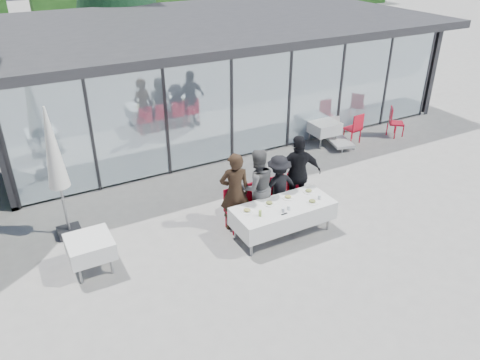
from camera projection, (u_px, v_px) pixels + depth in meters
name	position (u px, v px, depth m)	size (l,w,h in m)	color
ground	(275.00, 239.00, 10.33)	(90.00, 90.00, 0.00)	gray
pavilion	(201.00, 54.00, 16.47)	(14.80, 8.80, 3.44)	gray
dining_table	(283.00, 213.00, 10.26)	(2.26, 0.96, 0.75)	silver
diner_a	(235.00, 192.00, 10.30)	(0.68, 0.68, 1.87)	#312115
diner_chair_a	(235.00, 207.00, 10.50)	(0.44, 0.44, 0.97)	red
diner_b	(257.00, 187.00, 10.55)	(0.88, 0.88, 1.82)	#555555
diner_chair_b	(256.00, 201.00, 10.73)	(0.44, 0.44, 0.97)	red
diner_c	(278.00, 186.00, 10.86)	(0.99, 0.99, 1.54)	black
diner_chair_c	(278.00, 195.00, 10.98)	(0.44, 0.44, 0.97)	red
diner_d	(298.00, 174.00, 11.00)	(1.13, 1.13, 1.92)	black
diner_chair_d	(297.00, 189.00, 11.21)	(0.44, 0.44, 0.97)	red
plate_a	(247.00, 211.00, 9.91)	(0.26, 0.26, 0.07)	white
plate_b	(269.00, 203.00, 10.18)	(0.26, 0.26, 0.07)	white
plate_c	(288.00, 197.00, 10.41)	(0.26, 0.26, 0.07)	white
plate_d	(309.00, 191.00, 10.65)	(0.26, 0.26, 0.07)	white
plate_extra	(312.00, 201.00, 10.24)	(0.26, 0.26, 0.07)	white
juice_bottle	(260.00, 213.00, 9.74)	(0.06, 0.06, 0.14)	#98B74C
drinking_glasses	(297.00, 205.00, 10.07)	(1.08, 0.15, 0.10)	silver
folded_eyeglasses	(284.00, 214.00, 9.83)	(0.14, 0.03, 0.01)	black
spare_table_left	(90.00, 247.00, 9.15)	(0.86, 0.86, 0.74)	silver
spare_table_right	(323.00, 127.00, 14.68)	(0.86, 0.86, 0.74)	silver
spare_chair_a	(394.00, 120.00, 15.24)	(0.62, 0.62, 0.97)	red
spare_chair_b	(355.00, 127.00, 14.73)	(0.48, 0.48, 0.97)	red
market_umbrella	(54.00, 156.00, 9.60)	(0.50, 0.50, 3.00)	black
lounger	(335.00, 135.00, 14.86)	(0.91, 1.44, 0.72)	silver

